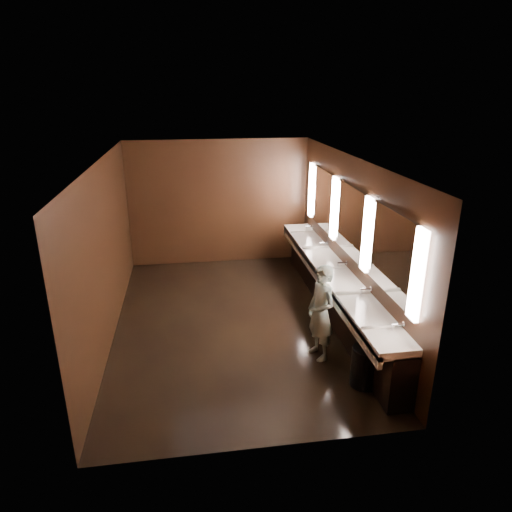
% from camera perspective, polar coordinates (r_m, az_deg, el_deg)
% --- Properties ---
extents(floor, '(6.00, 6.00, 0.00)m').
position_cam_1_polar(floor, '(8.05, -2.82, -8.19)').
color(floor, black).
rests_on(floor, ground).
extents(ceiling, '(4.00, 6.00, 0.02)m').
position_cam_1_polar(ceiling, '(7.15, -3.21, 11.94)').
color(ceiling, '#2D2D2B').
rests_on(ceiling, wall_back).
extents(wall_back, '(4.00, 0.02, 2.80)m').
position_cam_1_polar(wall_back, '(10.35, -4.69, 6.65)').
color(wall_back, black).
rests_on(wall_back, floor).
extents(wall_front, '(4.00, 0.02, 2.80)m').
position_cam_1_polar(wall_front, '(4.77, 0.70, -10.48)').
color(wall_front, black).
rests_on(wall_front, floor).
extents(wall_left, '(0.02, 6.00, 2.80)m').
position_cam_1_polar(wall_left, '(7.57, -18.24, 0.47)').
color(wall_left, black).
rests_on(wall_left, floor).
extents(wall_right, '(0.02, 6.00, 2.80)m').
position_cam_1_polar(wall_right, '(7.91, 11.57, 1.95)').
color(wall_right, black).
rests_on(wall_right, floor).
extents(sink_counter, '(0.55, 5.40, 1.01)m').
position_cam_1_polar(sink_counter, '(8.17, 9.75, -4.13)').
color(sink_counter, black).
rests_on(sink_counter, floor).
extents(mirror_band, '(0.06, 5.03, 1.15)m').
position_cam_1_polar(mirror_band, '(7.81, 11.61, 4.39)').
color(mirror_band, white).
rests_on(mirror_band, wall_right).
extents(person, '(0.49, 0.61, 1.47)m').
position_cam_1_polar(person, '(6.81, 8.11, -7.03)').
color(person, '#90CDD7').
rests_on(person, floor).
extents(trash_bin, '(0.46, 0.46, 0.57)m').
position_cam_1_polar(trash_bin, '(6.53, 13.39, -13.30)').
color(trash_bin, black).
rests_on(trash_bin, floor).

